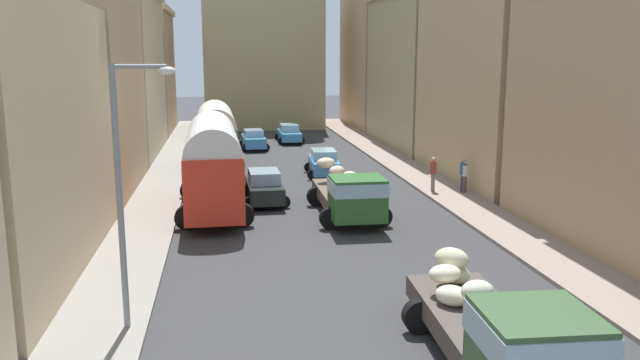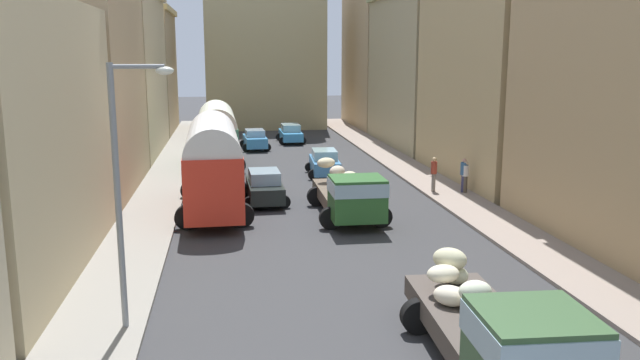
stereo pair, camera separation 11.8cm
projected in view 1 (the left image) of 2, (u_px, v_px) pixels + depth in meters
The scene contains 23 objects.
ground_plane at pixel (299, 187), 34.23m from camera, with size 154.00×154.00×0.00m, color #373739.
sidewalk_left at pixel (161, 190), 33.15m from camera, with size 2.50×70.00×0.14m, color gray.
sidewalk_right at pixel (429, 182), 35.28m from camera, with size 2.50×70.00×0.14m, color gray.
building_left_2 at pixel (75, 73), 31.76m from camera, with size 5.90×11.32×12.08m.
building_left_3 at pixel (116, 72), 44.34m from camera, with size 6.00×13.62×11.54m.
building_left_4 at pixel (143, 71), 57.02m from camera, with size 5.27×11.04×11.02m.
building_right_1 at pixel (638, 77), 22.75m from camera, with size 4.99×11.70×12.31m.
building_right_2 at pixel (486, 71), 35.20m from camera, with size 4.40×12.74×12.10m.
building_right_3 at pixel (423, 67), 48.82m from camera, with size 6.16×14.06×11.99m.
building_right_4 at pixel (380, 57), 62.07m from camera, with size 5.63×12.74×13.47m.
distant_church at pixel (263, 52), 61.56m from camera, with size 11.20×7.98×21.76m.
parked_bus_0 at pixel (213, 161), 28.25m from camera, with size 3.34×8.74×4.24m.
parked_bus_1 at pixel (216, 133), 39.99m from camera, with size 3.39×8.20×3.96m.
cargo_truck_0 at pixel (504, 334), 13.36m from camera, with size 3.15×7.05×2.33m.
cargo_truck_1 at pixel (350, 193), 27.20m from camera, with size 3.04×6.87×2.17m.
car_0 at pixel (324, 163), 37.28m from camera, with size 2.24×4.02×1.54m.
car_1 at pixel (289, 133), 51.46m from camera, with size 2.20×4.26×1.48m.
car_2 at pixel (264, 187), 30.39m from camera, with size 2.24×3.95×1.58m.
car_3 at pixel (254, 140), 47.63m from camera, with size 2.26×3.79×1.49m.
pedestrian_0 at pixel (465, 175), 32.09m from camera, with size 0.41×0.41×1.76m.
pedestrian_1 at pixel (463, 174), 32.15m from camera, with size 0.50×0.50×1.87m.
pedestrian_2 at pixel (433, 173), 32.33m from camera, with size 0.40×0.40×1.90m.
streetlamp_near at pixel (126, 178), 15.62m from camera, with size 1.57×0.28×6.80m.
Camera 1 is at (-3.90, -6.30, 6.97)m, focal length 35.82 mm.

